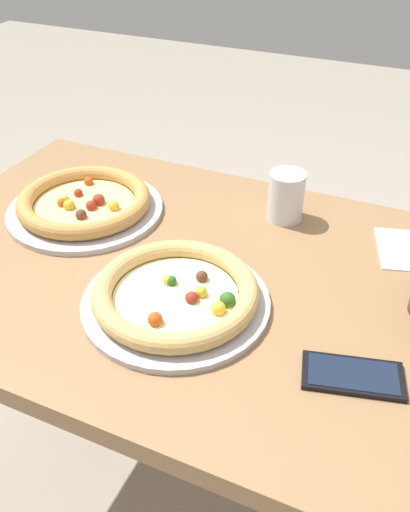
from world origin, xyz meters
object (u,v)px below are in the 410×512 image
pizza_near (176,295)px  pizza_far (85,203)px  cell_phone (353,375)px  water_cup_clear (286,196)px

pizza_near → pizza_far: (-0.32, 0.20, -0.00)m
pizza_far → cell_phone: size_ratio=2.07×
pizza_near → pizza_far: 0.38m
water_cup_clear → cell_phone: (0.23, -0.39, -0.05)m
pizza_far → water_cup_clear: water_cup_clear is taller
water_cup_clear → cell_phone: size_ratio=0.65×
water_cup_clear → cell_phone: water_cup_clear is taller
water_cup_clear → cell_phone: bearing=-59.5°
pizza_near → cell_phone: pizza_near is taller
pizza_near → pizza_far: bearing=148.6°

